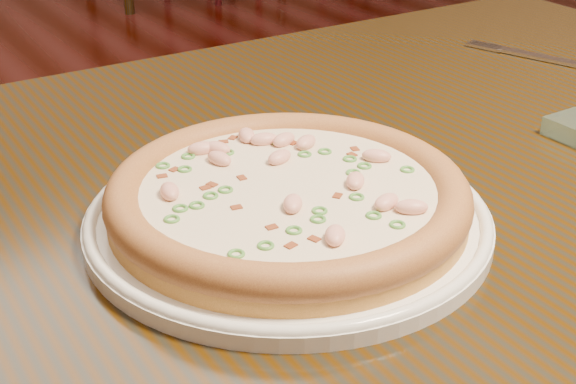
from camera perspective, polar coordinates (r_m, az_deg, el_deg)
hero_table at (r=0.77m, az=5.64°, el=-4.90°), size 1.20×0.80×0.75m
plate at (r=0.62m, az=-0.00°, el=-1.74°), size 0.31×0.31×0.02m
pizza at (r=0.61m, az=-0.00°, el=-0.22°), size 0.28×0.28×0.03m
fork at (r=1.06m, az=17.26°, el=9.20°), size 0.07×0.17×0.00m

